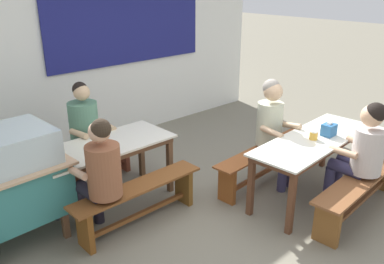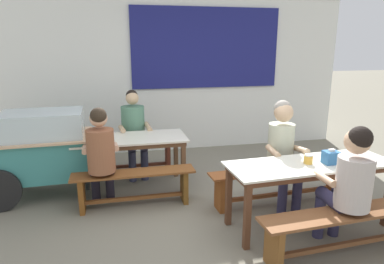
{
  "view_description": "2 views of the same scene",
  "coord_description": "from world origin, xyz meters",
  "px_view_note": "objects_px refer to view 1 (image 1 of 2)",
  "views": [
    {
      "loc": [
        -3.05,
        -2.41,
        2.45
      ],
      "look_at": [
        -0.29,
        0.58,
        0.86
      ],
      "focal_mm": 37.34,
      "sensor_mm": 36.0,
      "label": 1
    },
    {
      "loc": [
        -1.17,
        -3.36,
        1.96
      ],
      "look_at": [
        -0.28,
        0.67,
        0.9
      ],
      "focal_mm": 31.92,
      "sensor_mm": 36.0,
      "label": 2
    }
  ],
  "objects_px": {
    "bench_near_back": "(268,157)",
    "person_right_near_table": "(273,125)",
    "dining_table_near": "(314,144)",
    "tissue_box": "(329,130)",
    "bench_far_back": "(82,163)",
    "person_near_front": "(362,149)",
    "person_center_facing": "(87,129)",
    "bench_far_front": "(139,199)",
    "person_left_back_turned": "(100,171)",
    "condiment_jar": "(314,135)",
    "bench_near_front": "(360,188)",
    "dining_table_far": "(106,150)"
  },
  "relations": [
    {
      "from": "person_left_back_turned",
      "to": "bench_near_front",
      "type": "bearing_deg",
      "value": -34.14
    },
    {
      "from": "person_near_front",
      "to": "person_right_near_table",
      "type": "bearing_deg",
      "value": 97.34
    },
    {
      "from": "bench_near_front",
      "to": "person_left_back_turned",
      "type": "xyz_separation_m",
      "value": [
        -2.25,
        1.53,
        0.41
      ]
    },
    {
      "from": "bench_far_front",
      "to": "person_left_back_turned",
      "type": "bearing_deg",
      "value": 171.05
    },
    {
      "from": "person_center_facing",
      "to": "condiment_jar",
      "type": "bearing_deg",
      "value": -49.48
    },
    {
      "from": "bench_near_front",
      "to": "person_right_near_table",
      "type": "relative_size",
      "value": 1.31
    },
    {
      "from": "bench_far_back",
      "to": "person_left_back_turned",
      "type": "height_order",
      "value": "person_left_back_turned"
    },
    {
      "from": "bench_near_front",
      "to": "person_near_front",
      "type": "relative_size",
      "value": 1.36
    },
    {
      "from": "dining_table_near",
      "to": "bench_far_back",
      "type": "height_order",
      "value": "dining_table_near"
    },
    {
      "from": "bench_far_back",
      "to": "condiment_jar",
      "type": "height_order",
      "value": "condiment_jar"
    },
    {
      "from": "person_center_facing",
      "to": "person_near_front",
      "type": "height_order",
      "value": "person_center_facing"
    },
    {
      "from": "dining_table_far",
      "to": "person_near_front",
      "type": "height_order",
      "value": "person_near_front"
    },
    {
      "from": "dining_table_far",
      "to": "bench_far_back",
      "type": "xyz_separation_m",
      "value": [
        -0.0,
        0.59,
        -0.37
      ]
    },
    {
      "from": "person_left_back_turned",
      "to": "condiment_jar",
      "type": "relative_size",
      "value": 12.37
    },
    {
      "from": "dining_table_far",
      "to": "bench_far_front",
      "type": "distance_m",
      "value": 0.69
    },
    {
      "from": "person_near_front",
      "to": "person_center_facing",
      "type": "bearing_deg",
      "value": 126.1
    },
    {
      "from": "bench_near_front",
      "to": "person_near_front",
      "type": "bearing_deg",
      "value": 58.5
    },
    {
      "from": "bench_near_back",
      "to": "person_right_near_table",
      "type": "xyz_separation_m",
      "value": [
        -0.03,
        -0.06,
        0.47
      ]
    },
    {
      "from": "bench_far_back",
      "to": "tissue_box",
      "type": "xyz_separation_m",
      "value": [
        2.04,
        -2.13,
        0.52
      ]
    },
    {
      "from": "dining_table_far",
      "to": "bench_far_front",
      "type": "xyz_separation_m",
      "value": [
        0.0,
        -0.59,
        -0.36
      ]
    },
    {
      "from": "dining_table_near",
      "to": "person_right_near_table",
      "type": "xyz_separation_m",
      "value": [
        -0.06,
        0.53,
        0.11
      ]
    },
    {
      "from": "person_right_near_table",
      "to": "tissue_box",
      "type": "xyz_separation_m",
      "value": [
        0.25,
        -0.6,
        0.04
      ]
    },
    {
      "from": "person_right_near_table",
      "to": "person_center_facing",
      "type": "bearing_deg",
      "value": 139.22
    },
    {
      "from": "dining_table_near",
      "to": "tissue_box",
      "type": "height_order",
      "value": "tissue_box"
    },
    {
      "from": "person_center_facing",
      "to": "bench_far_front",
      "type": "bearing_deg",
      "value": -93.85
    },
    {
      "from": "bench_near_front",
      "to": "condiment_jar",
      "type": "height_order",
      "value": "condiment_jar"
    },
    {
      "from": "person_left_back_turned",
      "to": "person_near_front",
      "type": "relative_size",
      "value": 1.0
    },
    {
      "from": "person_center_facing",
      "to": "person_near_front",
      "type": "xyz_separation_m",
      "value": [
        1.84,
        -2.53,
        0.0
      ]
    },
    {
      "from": "person_right_near_table",
      "to": "person_near_front",
      "type": "bearing_deg",
      "value": -82.66
    },
    {
      "from": "dining_table_near",
      "to": "person_right_near_table",
      "type": "bearing_deg",
      "value": 96.64
    },
    {
      "from": "bench_near_back",
      "to": "tissue_box",
      "type": "height_order",
      "value": "tissue_box"
    },
    {
      "from": "bench_far_back",
      "to": "bench_near_back",
      "type": "relative_size",
      "value": 0.77
    },
    {
      "from": "person_center_facing",
      "to": "condiment_jar",
      "type": "relative_size",
      "value": 12.73
    },
    {
      "from": "person_right_near_table",
      "to": "bench_near_back",
      "type": "bearing_deg",
      "value": 65.54
    },
    {
      "from": "person_near_front",
      "to": "bench_far_front",
      "type": "bearing_deg",
      "value": 143.85
    },
    {
      "from": "dining_table_near",
      "to": "person_center_facing",
      "type": "relative_size",
      "value": 1.43
    },
    {
      "from": "bench_near_front",
      "to": "person_right_near_table",
      "type": "bearing_deg",
      "value": 94.82
    },
    {
      "from": "bench_far_front",
      "to": "condiment_jar",
      "type": "xyz_separation_m",
      "value": [
        1.8,
        -0.89,
        0.48
      ]
    },
    {
      "from": "bench_near_front",
      "to": "dining_table_far",
      "type": "bearing_deg",
      "value": 132.36
    },
    {
      "from": "bench_near_back",
      "to": "person_right_near_table",
      "type": "relative_size",
      "value": 1.42
    },
    {
      "from": "bench_far_back",
      "to": "condiment_jar",
      "type": "xyz_separation_m",
      "value": [
        1.8,
        -2.08,
        0.5
      ]
    },
    {
      "from": "person_center_facing",
      "to": "dining_table_near",
      "type": "bearing_deg",
      "value": -48.55
    },
    {
      "from": "bench_far_back",
      "to": "bench_far_front",
      "type": "bearing_deg",
      "value": -89.65
    },
    {
      "from": "dining_table_near",
      "to": "tissue_box",
      "type": "bearing_deg",
      "value": -19.85
    },
    {
      "from": "bench_far_back",
      "to": "person_near_front",
      "type": "distance_m",
      "value": 3.26
    },
    {
      "from": "dining_table_near",
      "to": "person_right_near_table",
      "type": "relative_size",
      "value": 1.41
    },
    {
      "from": "person_center_facing",
      "to": "person_near_front",
      "type": "bearing_deg",
      "value": -53.9
    },
    {
      "from": "person_left_back_turned",
      "to": "person_center_facing",
      "type": "xyz_separation_m",
      "value": [
        0.45,
        1.07,
        0.01
      ]
    },
    {
      "from": "bench_near_front",
      "to": "person_left_back_turned",
      "type": "bearing_deg",
      "value": 145.86
    },
    {
      "from": "person_near_front",
      "to": "tissue_box",
      "type": "xyz_separation_m",
      "value": [
        0.11,
        0.46,
        0.06
      ]
    }
  ]
}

